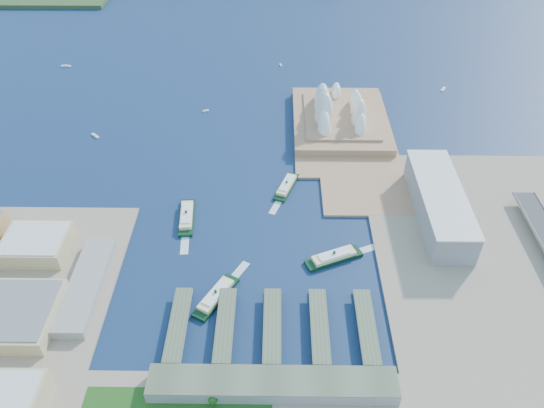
{
  "coord_description": "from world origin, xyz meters",
  "views": [
    {
      "loc": [
        17.43,
        -368.66,
        391.79
      ],
      "look_at": [
        11.84,
        80.94,
        18.0
      ],
      "focal_mm": 35.0,
      "sensor_mm": 36.0,
      "label": 1
    }
  ],
  "objects_px": {
    "toaster_building": "(439,204)",
    "ferry_b": "(287,185)",
    "ferry_a": "(186,215)",
    "ferry_d": "(334,256)",
    "opera_house": "(341,104)",
    "ferry_c": "(216,295)"
  },
  "relations": [
    {
      "from": "ferry_b",
      "to": "ferry_c",
      "type": "relative_size",
      "value": 0.93
    },
    {
      "from": "opera_house",
      "to": "ferry_d",
      "type": "bearing_deg",
      "value": -96.22
    },
    {
      "from": "ferry_c",
      "to": "ferry_d",
      "type": "xyz_separation_m",
      "value": [
        115.91,
        52.99,
        0.14
      ]
    },
    {
      "from": "toaster_building",
      "to": "ferry_b",
      "type": "xyz_separation_m",
      "value": [
        -166.31,
        52.71,
        -15.3
      ]
    },
    {
      "from": "ferry_a",
      "to": "ferry_b",
      "type": "relative_size",
      "value": 1.11
    },
    {
      "from": "toaster_building",
      "to": "ferry_b",
      "type": "bearing_deg",
      "value": 162.41
    },
    {
      "from": "toaster_building",
      "to": "ferry_b",
      "type": "relative_size",
      "value": 2.82
    },
    {
      "from": "toaster_building",
      "to": "ferry_c",
      "type": "bearing_deg",
      "value": -153.15
    },
    {
      "from": "ferry_b",
      "to": "ferry_c",
      "type": "distance_m",
      "value": 184.83
    },
    {
      "from": "opera_house",
      "to": "ferry_c",
      "type": "xyz_separation_m",
      "value": [
        -144.9,
        -318.92,
        -26.39
      ]
    },
    {
      "from": "opera_house",
      "to": "toaster_building",
      "type": "distance_m",
      "value": 219.62
    },
    {
      "from": "ferry_a",
      "to": "ferry_d",
      "type": "xyz_separation_m",
      "value": [
        159.52,
        -61.54,
        -0.0
      ]
    },
    {
      "from": "toaster_building",
      "to": "ferry_b",
      "type": "height_order",
      "value": "toaster_building"
    },
    {
      "from": "opera_house",
      "to": "ferry_b",
      "type": "xyz_separation_m",
      "value": [
        -76.31,
        -147.29,
        -26.8
      ]
    },
    {
      "from": "ferry_d",
      "to": "ferry_a",
      "type": "bearing_deg",
      "value": 45.49
    },
    {
      "from": "opera_house",
      "to": "ferry_b",
      "type": "height_order",
      "value": "opera_house"
    },
    {
      "from": "toaster_building",
      "to": "ferry_d",
      "type": "relative_size",
      "value": 2.55
    },
    {
      "from": "opera_house",
      "to": "ferry_d",
      "type": "xyz_separation_m",
      "value": [
        -28.99,
        -265.93,
        -26.25
      ]
    },
    {
      "from": "ferry_b",
      "to": "ferry_d",
      "type": "xyz_separation_m",
      "value": [
        47.33,
        -118.64,
        0.55
      ]
    },
    {
      "from": "ferry_b",
      "to": "ferry_c",
      "type": "bearing_deg",
      "value": -91.74
    },
    {
      "from": "opera_house",
      "to": "ferry_d",
      "type": "relative_size",
      "value": 2.96
    },
    {
      "from": "toaster_building",
      "to": "ferry_b",
      "type": "distance_m",
      "value": 175.14
    }
  ]
}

